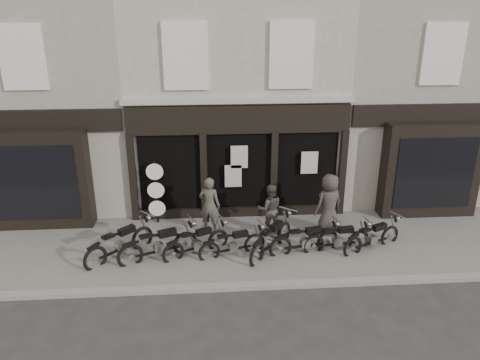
{
  "coord_description": "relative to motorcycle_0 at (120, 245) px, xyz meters",
  "views": [
    {
      "loc": [
        -1.0,
        -11.48,
        6.9
      ],
      "look_at": [
        -0.06,
        1.6,
        1.91
      ],
      "focal_mm": 35.0,
      "sensor_mm": 36.0,
      "label": 1
    }
  ],
  "objects": [
    {
      "name": "neighbour_left",
      "position": [
        -2.8,
        5.42,
        3.6
      ],
      "size": [
        5.6,
        6.73,
        8.34
      ],
      "color": "#9F9687",
      "rests_on": "ground"
    },
    {
      "name": "central_building",
      "position": [
        3.55,
        5.47,
        3.64
      ],
      "size": [
        7.3,
        6.22,
        8.34
      ],
      "color": "#BFB3A3",
      "rests_on": "ground"
    },
    {
      "name": "motorcycle_2",
      "position": [
        2.17,
        -0.01,
        -0.04
      ],
      "size": [
        1.93,
        1.24,
        1.01
      ],
      "rotation": [
        0.0,
        0.0,
        0.49
      ],
      "color": "black",
      "rests_on": "ground"
    },
    {
      "name": "neighbour_right",
      "position": [
        9.9,
        5.42,
        3.6
      ],
      "size": [
        5.6,
        6.73,
        8.34
      ],
      "color": "#9F9687",
      "rests_on": "ground"
    },
    {
      "name": "kerb",
      "position": [
        3.55,
        -1.73,
        -0.38
      ],
      "size": [
        30.0,
        0.25,
        0.13
      ],
      "primitive_type": "cube",
      "color": "gray",
      "rests_on": "ground_plane"
    },
    {
      "name": "man_right",
      "position": [
        6.25,
        1.07,
        0.63
      ],
      "size": [
        1.09,
        0.92,
        1.91
      ],
      "primitive_type": "imported",
      "rotation": [
        0.0,
        0.0,
        3.54
      ],
      "color": "#3C3632",
      "rests_on": "pavement"
    },
    {
      "name": "ground_plane",
      "position": [
        3.55,
        -0.48,
        -0.44
      ],
      "size": [
        90.0,
        90.0,
        0.0
      ],
      "primitive_type": "plane",
      "color": "#2D2B28",
      "rests_on": "ground"
    },
    {
      "name": "motorcycle_5",
      "position": [
        5.3,
        -0.14,
        -0.03
      ],
      "size": [
        2.14,
        0.74,
        1.04
      ],
      "rotation": [
        0.0,
        0.0,
        0.2
      ],
      "color": "black",
      "rests_on": "ground"
    },
    {
      "name": "motorcycle_4",
      "position": [
        4.33,
        -0.03,
        -0.01
      ],
      "size": [
        1.61,
        1.95,
        1.1
      ],
      "rotation": [
        0.0,
        0.0,
        0.92
      ],
      "color": "black",
      "rests_on": "ground"
    },
    {
      "name": "man_centre",
      "position": [
        4.41,
        1.15,
        0.48
      ],
      "size": [
        0.79,
        0.62,
        1.6
      ],
      "primitive_type": "imported",
      "rotation": [
        0.0,
        0.0,
        3.16
      ],
      "color": "#413A34",
      "rests_on": "pavement"
    },
    {
      "name": "motorcycle_3",
      "position": [
        3.2,
        -0.15,
        -0.06
      ],
      "size": [
        1.97,
        0.88,
        0.97
      ],
      "rotation": [
        0.0,
        0.0,
        0.3
      ],
      "color": "black",
      "rests_on": "ground"
    },
    {
      "name": "motorcycle_7",
      "position": [
        7.3,
        -0.08,
        -0.04
      ],
      "size": [
        1.97,
        1.15,
        1.01
      ],
      "rotation": [
        0.0,
        0.0,
        0.43
      ],
      "color": "black",
      "rests_on": "ground"
    },
    {
      "name": "motorcycle_1",
      "position": [
        1.11,
        -0.19,
        0.01
      ],
      "size": [
        2.22,
        1.22,
        1.13
      ],
      "rotation": [
        0.0,
        0.0,
        0.4
      ],
      "color": "black",
      "rests_on": "ground"
    },
    {
      "name": "man_left",
      "position": [
        2.56,
        1.29,
        0.59
      ],
      "size": [
        0.77,
        0.62,
        1.83
      ],
      "primitive_type": "imported",
      "rotation": [
        0.0,
        0.0,
        2.84
      ],
      "color": "#48443B",
      "rests_on": "pavement"
    },
    {
      "name": "motorcycle_6",
      "position": [
        6.26,
        -0.08,
        -0.05
      ],
      "size": [
        2.07,
        0.59,
        0.99
      ],
      "rotation": [
        0.0,
        0.0,
        0.13
      ],
      "color": "black",
      "rests_on": "ground"
    },
    {
      "name": "pavement",
      "position": [
        3.55,
        0.42,
        -0.38
      ],
      "size": [
        30.0,
        4.2,
        0.12
      ],
      "primitive_type": "cube",
      "color": "#625D56",
      "rests_on": "ground_plane"
    },
    {
      "name": "advert_sign_post",
      "position": [
        0.85,
        2.1,
        0.65
      ],
      "size": [
        0.55,
        0.35,
        2.24
      ],
      "rotation": [
        0.0,
        0.0,
        0.01
      ],
      "color": "black",
      "rests_on": "ground"
    },
    {
      "name": "motorcycle_0",
      "position": [
        0.0,
        0.0,
        0.0
      ],
      "size": [
        1.84,
        1.82,
        1.11
      ],
      "rotation": [
        0.0,
        0.0,
        0.78
      ],
      "color": "black",
      "rests_on": "ground"
    }
  ]
}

